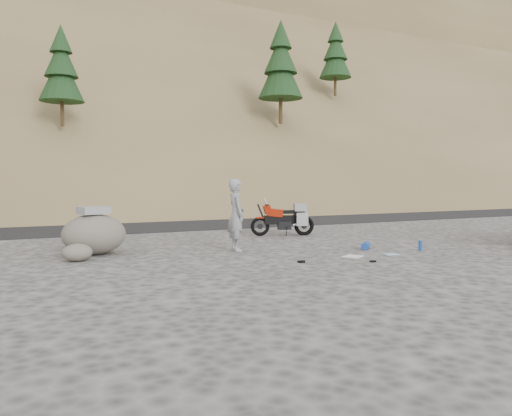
{
  "coord_description": "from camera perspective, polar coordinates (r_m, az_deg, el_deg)",
  "views": [
    {
      "loc": [
        -6.42,
        -10.43,
        1.69
      ],
      "look_at": [
        -0.66,
        1.0,
        1.0
      ],
      "focal_mm": 35.0,
      "sensor_mm": 36.0,
      "label": 1
    }
  ],
  "objects": [
    {
      "name": "road",
      "position": [
        20.54,
        -8.44,
        -1.67
      ],
      "size": [
        120.0,
        7.0,
        0.05
      ],
      "primitive_type": "cube",
      "color": "black",
      "rests_on": "ground"
    },
    {
      "name": "boulder",
      "position": [
        12.07,
        -18.03,
        -2.79
      ],
      "size": [
        1.52,
        1.32,
        1.11
      ],
      "rotation": [
        0.0,
        0.0,
        0.07
      ],
      "color": "#5A564D",
      "rests_on": "ground"
    },
    {
      "name": "hillside",
      "position": [
        52.55,
        -19.88,
        13.18
      ],
      "size": [
        120.0,
        73.0,
        46.72
      ],
      "color": "brown",
      "rests_on": "ground"
    },
    {
      "name": "small_rock",
      "position": [
        11.2,
        -19.75,
        -4.81
      ],
      "size": [
        0.7,
        0.65,
        0.37
      ],
      "rotation": [
        0.0,
        0.0,
        0.15
      ],
      "color": "#5A564D",
      "rests_on": "ground"
    },
    {
      "name": "gear_glove_b",
      "position": [
        10.43,
        5.2,
        -6.12
      ],
      "size": [
        0.16,
        0.13,
        0.05
      ],
      "primitive_type": "cube",
      "rotation": [
        0.0,
        0.0,
        0.25
      ],
      "color": "black",
      "rests_on": "ground"
    },
    {
      "name": "gear_glove_a",
      "position": [
        10.75,
        13.21,
        -5.95
      ],
      "size": [
        0.14,
        0.12,
        0.04
      ],
      "primitive_type": "cube",
      "rotation": [
        0.0,
        0.0,
        0.26
      ],
      "color": "black",
      "rests_on": "ground"
    },
    {
      "name": "gear_bottle",
      "position": [
        12.78,
        18.27,
        -4.11
      ],
      "size": [
        0.12,
        0.12,
        0.25
      ],
      "primitive_type": "cylinder",
      "rotation": [
        0.0,
        0.0,
        -0.34
      ],
      "color": "#193F9A",
      "rests_on": "ground"
    },
    {
      "name": "gear_blue_mat",
      "position": [
        12.7,
        12.44,
        -4.22
      ],
      "size": [
        0.45,
        0.44,
        0.18
      ],
      "primitive_type": "cylinder",
      "rotation": [
        0.0,
        1.57,
        0.76
      ],
      "color": "#193F9A",
      "rests_on": "ground"
    },
    {
      "name": "gear_white_cloth",
      "position": [
        11.42,
        11.02,
        -5.45
      ],
      "size": [
        0.53,
        0.51,
        0.01
      ],
      "primitive_type": "cube",
      "rotation": [
        0.0,
        0.0,
        0.48
      ],
      "color": "white",
      "rests_on": "ground"
    },
    {
      "name": "man",
      "position": [
        12.19,
        -2.27,
        -4.89
      ],
      "size": [
        0.51,
        0.69,
        1.75
      ],
      "primitive_type": "imported",
      "rotation": [
        0.0,
        0.0,
        1.43
      ],
      "color": "gray",
      "rests_on": "ground"
    },
    {
      "name": "motorcycle",
      "position": [
        15.5,
        3.38,
        -1.29
      ],
      "size": [
        1.93,
        0.95,
        1.19
      ],
      "rotation": [
        0.0,
        0.0,
        -0.33
      ],
      "color": "black",
      "rests_on": "ground"
    },
    {
      "name": "ground",
      "position": [
        12.37,
        4.82,
        -4.78
      ],
      "size": [
        140.0,
        140.0,
        0.0
      ],
      "primitive_type": "plane",
      "color": "#3E3C39",
      "rests_on": "ground"
    },
    {
      "name": "gear_blue_cloth",
      "position": [
        11.95,
        15.2,
        -5.12
      ],
      "size": [
        0.34,
        0.28,
        0.01
      ],
      "primitive_type": "cube",
      "rotation": [
        0.0,
        0.0,
        -0.17
      ],
      "color": "#9AC9EE",
      "rests_on": "ground"
    }
  ]
}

